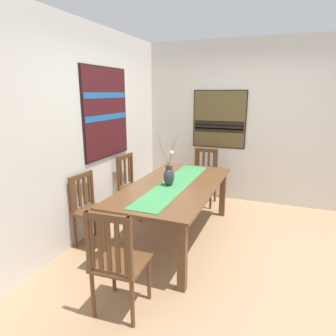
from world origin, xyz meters
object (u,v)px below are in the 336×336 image
object	(u,v)px
chair_3	(91,208)
painting_on_back_wall	(106,113)
dining_table	(175,191)
chair_1	(117,261)
painting_on_side_wall	(219,119)
centerpiece_vase	(169,175)
chair_0	(133,185)
chair_2	(204,176)

from	to	relation	value
chair_3	painting_on_back_wall	world-z (taller)	painting_on_back_wall
dining_table	chair_1	size ratio (longest dim) A/B	2.16
chair_3	painting_on_side_wall	bearing A→B (deg)	-25.41
dining_table	centerpiece_vase	xyz separation A→B (m)	(-0.08, 0.05, 0.22)
chair_0	chair_3	xyz separation A→B (m)	(-1.00, 0.05, -0.01)
chair_3	chair_2	bearing A→B (deg)	-26.18
dining_table	chair_2	size ratio (longest dim) A/B	2.26
painting_on_back_wall	painting_on_side_wall	size ratio (longest dim) A/B	1.25
chair_0	painting_on_side_wall	xyz separation A→B (m)	(1.27, -1.03, 0.92)
dining_table	painting_on_back_wall	distance (m)	1.46
painting_on_side_wall	chair_1	bearing A→B (deg)	177.44
centerpiece_vase	painting_on_back_wall	bearing A→B (deg)	74.00
painting_on_side_wall	chair_2	bearing A→B (deg)	158.66
chair_1	painting_on_side_wall	world-z (taller)	painting_on_side_wall
centerpiece_vase	dining_table	bearing A→B (deg)	-30.99
centerpiece_vase	chair_1	bearing A→B (deg)	-177.16
chair_0	painting_on_side_wall	size ratio (longest dim) A/B	0.96
chair_2	dining_table	bearing A→B (deg)	179.21
painting_on_side_wall	painting_on_back_wall	bearing A→B (deg)	140.82
centerpiece_vase	painting_on_back_wall	xyz separation A→B (m)	(0.30, 1.05, 0.71)
painting_on_back_wall	chair_3	bearing A→B (deg)	-165.36
painting_on_back_wall	dining_table	bearing A→B (deg)	-101.57
centerpiece_vase	chair_2	distance (m)	1.53
dining_table	chair_2	xyz separation A→B (m)	(1.40, -0.02, -0.17)
chair_1	dining_table	bearing A→B (deg)	0.86
chair_1	painting_on_back_wall	xyz separation A→B (m)	(1.67, 1.12, 1.08)
centerpiece_vase	painting_on_side_wall	world-z (taller)	painting_on_side_wall
chair_2	chair_1	bearing A→B (deg)	-179.95
dining_table	painting_on_back_wall	world-z (taller)	painting_on_back_wall
dining_table	chair_0	size ratio (longest dim) A/B	2.23
centerpiece_vase	chair_3	world-z (taller)	centerpiece_vase
chair_1	centerpiece_vase	bearing A→B (deg)	2.84
chair_2	painting_on_side_wall	size ratio (longest dim) A/B	0.94
dining_table	painting_on_back_wall	size ratio (longest dim) A/B	1.70
dining_table	centerpiece_vase	bearing A→B (deg)	149.01
chair_0	painting_on_side_wall	bearing A→B (deg)	-39.03
chair_0	chair_3	size ratio (longest dim) A/B	1.05
dining_table	chair_3	distance (m)	1.05
centerpiece_vase	painting_on_side_wall	size ratio (longest dim) A/B	0.69
chair_0	chair_2	distance (m)	1.26
dining_table	chair_1	distance (m)	1.45
chair_0	chair_1	size ratio (longest dim) A/B	0.97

